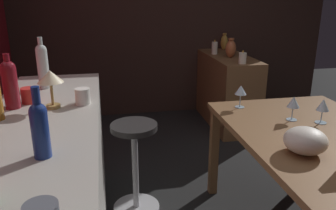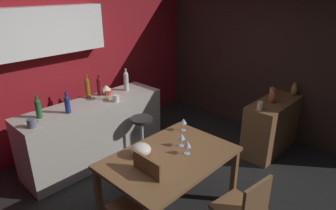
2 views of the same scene
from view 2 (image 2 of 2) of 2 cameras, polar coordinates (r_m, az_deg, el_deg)
ground_plane at (r=3.78m, az=-0.86°, el=-17.44°), size 9.00×9.00×0.00m
wall_kitchen_back at (r=4.69m, az=-20.27°, el=8.57°), size 5.20×0.33×2.60m
wall_side_right at (r=5.30m, az=16.42°, el=9.26°), size 0.10×4.40×2.60m
dining_table at (r=3.19m, az=0.36°, el=-11.15°), size 1.39×0.95×0.74m
kitchen_counter at (r=4.40m, az=-14.09°, el=-4.99°), size 2.10×0.60×0.90m
sideboard_cabinet at (r=4.79m, az=19.62°, el=-3.86°), size 1.10×0.44×0.82m
chair_near_window at (r=2.99m, az=-5.62°, el=-17.89°), size 0.41×0.41×0.92m
chair_by_doorway at (r=2.97m, az=14.58°, el=-19.25°), size 0.45×0.45×0.86m
bar_stool at (r=4.30m, az=-5.07°, el=-6.36°), size 0.34×0.34×0.67m
wine_glass_left at (r=3.61m, az=3.05°, el=-3.24°), size 0.08×0.08×0.16m
wine_glass_right at (r=3.13m, az=3.82°, el=-7.69°), size 0.08×0.08×0.16m
wine_glass_center at (r=3.27m, az=2.67°, el=-6.22°), size 0.08×0.08×0.16m
fruit_bowl at (r=3.13m, az=-5.34°, el=-8.73°), size 0.22×0.22×0.13m
wine_bottle_green at (r=3.91m, az=-24.10°, el=-0.46°), size 0.07×0.07×0.30m
wine_bottle_cobalt at (r=3.92m, az=-19.13°, el=0.27°), size 0.07×0.07×0.29m
wine_bottle_clear at (r=4.57m, az=-8.21°, el=4.84°), size 0.07×0.07×0.34m
wine_bottle_amber at (r=4.37m, az=-15.51°, el=3.40°), size 0.07×0.07×0.35m
wine_bottle_ruby at (r=4.43m, az=-13.25°, el=3.73°), size 0.08×0.08×0.31m
cup_red at (r=4.45m, az=-11.71°, el=2.55°), size 0.12×0.09×0.09m
cup_white at (r=4.17m, az=-10.15°, el=1.29°), size 0.12×0.09×0.09m
cup_slate at (r=3.71m, az=-25.18°, el=-3.25°), size 0.13×0.09×0.10m
counter_lamp at (r=4.23m, az=-12.04°, el=3.19°), size 0.14×0.14×0.22m
pillar_candle_tall at (r=4.77m, az=19.67°, el=2.34°), size 0.07×0.07×0.17m
pillar_candle_short at (r=4.23m, az=17.57°, el=-0.14°), size 0.08×0.08×0.14m
vase_copper at (r=4.52m, az=19.77°, el=1.62°), size 0.12×0.12×0.21m
vase_brass at (r=4.95m, az=23.45°, el=2.78°), size 0.09×0.09×0.20m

